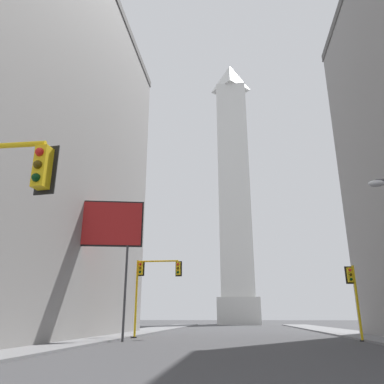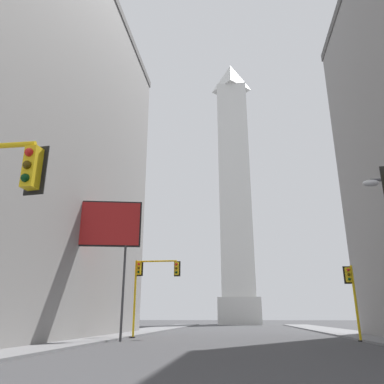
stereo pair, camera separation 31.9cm
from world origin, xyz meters
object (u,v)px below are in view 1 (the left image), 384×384
at_px(traffic_light_mid_left, 151,278).
at_px(billboard_sign, 99,227).
at_px(obelisk, 234,186).
at_px(traffic_light_mid_right, 354,290).

distance_m(traffic_light_mid_left, billboard_sign, 7.13).
xyz_separation_m(traffic_light_mid_left, billboard_sign, (-3.09, -5.41, 3.48)).
relative_size(obelisk, traffic_light_mid_right, 12.67).
height_order(obelisk, traffic_light_mid_right, obelisk).
bearing_deg(obelisk, traffic_light_mid_right, -81.57).
relative_size(obelisk, billboard_sign, 6.57).
relative_size(obelisk, traffic_light_mid_left, 10.60).
bearing_deg(obelisk, billboard_sign, -99.67).
relative_size(traffic_light_mid_left, billboard_sign, 0.62).
height_order(traffic_light_mid_right, billboard_sign, billboard_sign).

